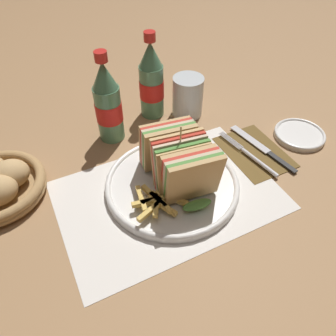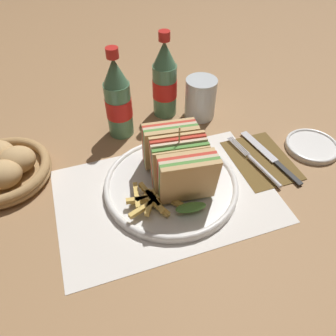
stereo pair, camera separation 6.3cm
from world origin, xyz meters
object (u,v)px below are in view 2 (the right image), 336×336
Objects in this scene: plate_main at (171,184)px; knife at (270,157)px; bread_basket at (2,168)px; side_saucer at (312,146)px; fork at (258,165)px; club_sandwich at (178,163)px; coke_bottle_far at (165,81)px; glass_near at (200,98)px; coke_bottle_near at (118,100)px.

knife is (0.25, 0.01, -0.00)m from plate_main.
knife is 1.00× the size of bread_basket.
fork is at bearing -174.25° from side_saucer.
bread_basket is (-0.35, 0.15, -0.05)m from club_sandwich.
club_sandwich is (0.01, -0.00, 0.06)m from plate_main.
plate_main is 1.48× the size of club_sandwich.
coke_bottle_far reaches higher than club_sandwich.
knife is at bearing -67.39° from glass_near.
fork and side_saucer have the same top height.
fork is 1.45× the size of side_saucer.
side_saucer is (0.20, -0.21, -0.05)m from glass_near.
side_saucer is at bearing 2.51° from club_sandwich.
bread_basket is (-0.28, -0.07, -0.07)m from coke_bottle_near.
coke_bottle_far is (0.06, 0.27, 0.02)m from club_sandwich.
fork is at bearing -0.15° from club_sandwich.
knife is 0.32m from coke_bottle_far.
coke_bottle_near is 1.09× the size of bread_basket.
coke_bottle_far is at bearing 153.25° from glass_near.
coke_bottle_far is at bearing 74.19° from plate_main.
bread_basket is (-0.49, -0.08, -0.03)m from glass_near.
fork is at bearing -1.25° from plate_main.
club_sandwich is 0.24m from knife.
plate_main is 1.27× the size of coke_bottle_near.
plate_main is 2.27× the size of side_saucer.
plate_main reaches higher than knife.
glass_near is (0.16, 0.22, 0.04)m from plate_main.
bread_basket is 0.71m from side_saucer.
club_sandwich reaches higher than plate_main.
fork is 0.05m from knife.
coke_bottle_near is 0.14m from coke_bottle_far.
side_saucer is at bearing -8.40° from knife.
coke_bottle_near is 0.47m from side_saucer.
knife is at bearing -34.69° from coke_bottle_near.
coke_bottle_far reaches higher than knife.
club_sandwich is 0.94× the size of bread_basket.
side_saucer reaches higher than knife.
side_saucer is at bearing -41.67° from coke_bottle_far.
glass_near is 0.30m from side_saucer.
glass_near is (0.21, 0.00, -0.04)m from coke_bottle_near.
fork is at bearing -64.36° from coke_bottle_far.
coke_bottle_near is at bearing 136.47° from knife.
club_sandwich reaches higher than fork.
glass_near is 0.50m from bread_basket.
coke_bottle_far is at bearing 106.80° from fork.
plate_main is at bearing 173.57° from knife.
fork is 0.82× the size of coke_bottle_far.
fork is (0.19, -0.00, -0.06)m from club_sandwich.
glass_near is at bearing 1.03° from coke_bottle_near.
coke_bottle_far is at bearing 19.33° from coke_bottle_near.
club_sandwich is at bearing 174.67° from knife.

